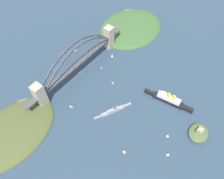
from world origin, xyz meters
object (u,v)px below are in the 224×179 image
small_boat_0 (113,83)px  seaplane_second_in_formation (75,51)px  ocean_liner (169,100)px  small_boat_4 (124,151)px  naval_cruiser (113,111)px  harbor_arch_bridge (78,62)px  seaplane_taxiing_near_bridge (69,70)px  small_boat_6 (168,136)px  small_boat_3 (112,56)px  small_boat_2 (168,154)px  small_boat_5 (101,68)px  small_boat_1 (71,106)px  fort_island_mid_harbor (199,133)px

small_boat_0 → seaplane_second_in_formation: bearing=-99.7°
ocean_liner → small_boat_4: ocean_liner is taller
ocean_liner → naval_cruiser: bearing=-40.6°
ocean_liner → naval_cruiser: (73.76, -63.12, -3.61)m
harbor_arch_bridge → ocean_liner: bearing=104.5°
harbor_arch_bridge → naval_cruiser: (30.37, 104.54, -23.35)m
seaplane_taxiing_near_bridge → small_boat_6: small_boat_6 is taller
ocean_liner → small_boat_3: ocean_liner is taller
seaplane_taxiing_near_bridge → small_boat_2: 235.51m
ocean_liner → small_boat_5: ocean_liner is taller
harbor_arch_bridge → seaplane_taxiing_near_bridge: harbor_arch_bridge is taller
small_boat_0 → harbor_arch_bridge: bearing=-76.0°
small_boat_1 → small_boat_5: 101.13m
seaplane_second_in_formation → small_boat_0: seaplane_second_in_formation is taller
seaplane_taxiing_near_bridge → naval_cruiser: bearing=80.6°
small_boat_3 → small_boat_5: size_ratio=1.01×
naval_cruiser → small_boat_1: size_ratio=7.96×
small_boat_5 → ocean_liner: bearing=94.5°
fort_island_mid_harbor → small_boat_6: bearing=-46.9°
small_boat_6 → naval_cruiser: bearing=-80.7°
seaplane_second_in_formation → small_boat_1: bearing=40.4°
small_boat_0 → small_boat_3: small_boat_3 is taller
small_boat_4 → small_boat_5: bearing=-129.2°
naval_cruiser → small_boat_3: (-100.00, -79.41, 1.84)m
naval_cruiser → fort_island_mid_harbor: size_ratio=1.74×
small_boat_4 → small_boat_5: 171.48m
small_boat_1 → small_boat_6: (-52.71, 156.49, 0.27)m
small_boat_5 → naval_cruiser: bearing=50.8°
seaplane_second_in_formation → small_boat_1: small_boat_1 is taller
naval_cruiser → small_boat_0: bearing=-141.7°
ocean_liner → seaplane_second_in_formation: ocean_liner is taller
small_boat_4 → small_boat_6: small_boat_4 is taller
naval_cruiser → small_boat_3: bearing=-141.5°
naval_cruiser → small_boat_4: 72.15m
small_boat_1 → small_boat_2: small_boat_1 is taller
seaplane_second_in_formation → small_boat_5: size_ratio=0.86×
small_boat_2 → small_boat_6: bearing=-150.3°
seaplane_second_in_formation → small_boat_5: bearing=87.1°
small_boat_0 → small_boat_3: (-52.85, -42.13, 3.90)m
seaplane_second_in_formation → small_boat_3: size_ratio=0.85×
seaplane_second_in_formation → small_boat_0: size_ratio=1.15×
harbor_arch_bridge → small_boat_1: (67.63, 42.33, -22.48)m
small_boat_2 → small_boat_5: bearing=-111.4°
small_boat_3 → small_boat_4: 198.76m
harbor_arch_bridge → ocean_liner: (-43.39, 167.66, -19.74)m
fort_island_mid_harbor → small_boat_3: 215.29m
seaplane_second_in_formation → ocean_liner: bearing=91.9°
small_boat_0 → small_boat_5: 42.64m
fort_island_mid_harbor → seaplane_second_in_formation: fort_island_mid_harbor is taller
harbor_arch_bridge → small_boat_0: bearing=104.0°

